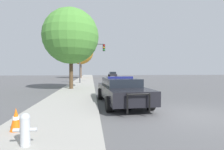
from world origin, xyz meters
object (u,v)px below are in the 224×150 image
at_px(police_car, 121,90).
at_px(traffic_light, 90,55).
at_px(car_background_distant, 113,74).
at_px(traffic_cone, 16,119).
at_px(fire_hydrant, 25,128).
at_px(tree_sidewalk_near, 71,36).
at_px(tree_sidewalk_far, 81,51).

relative_size(police_car, traffic_light, 1.05).
xyz_separation_m(car_background_distant, traffic_cone, (-7.42, -39.39, -0.28)).
bearing_deg(fire_hydrant, tree_sidewalk_near, 91.73).
xyz_separation_m(car_background_distant, tree_sidewalk_near, (-7.17, -28.55, 4.06)).
bearing_deg(tree_sidewalk_near, fire_hydrant, -88.27).
bearing_deg(car_background_distant, tree_sidewalk_near, -103.52).
bearing_deg(tree_sidewalk_near, car_background_distant, 75.90).
bearing_deg(tree_sidewalk_far, fire_hydrant, -88.52).
relative_size(police_car, car_background_distant, 1.32).
relative_size(traffic_light, traffic_cone, 8.28).
height_order(car_background_distant, traffic_cone, car_background_distant).
height_order(traffic_light, tree_sidewalk_far, tree_sidewalk_far).
bearing_deg(traffic_light, fire_hydrant, -93.75).
height_order(tree_sidewalk_far, traffic_cone, tree_sidewalk_far).
distance_m(traffic_light, car_background_distant, 22.41).
height_order(fire_hydrant, traffic_light, traffic_light).
xyz_separation_m(police_car, traffic_light, (-1.76, 13.82, 3.04)).
height_order(tree_sidewalk_far, tree_sidewalk_near, tree_sidewalk_far).
xyz_separation_m(traffic_light, tree_sidewalk_far, (-2.13, 15.58, 2.05)).
bearing_deg(traffic_cone, car_background_distant, 79.33).
distance_m(police_car, traffic_light, 14.26).
height_order(fire_hydrant, tree_sidewalk_near, tree_sidewalk_near).
bearing_deg(fire_hydrant, traffic_cone, 120.51).
relative_size(traffic_light, car_background_distant, 1.25).
distance_m(police_car, tree_sidewalk_far, 30.08).
relative_size(police_car, tree_sidewalk_near, 0.77).
distance_m(fire_hydrant, tree_sidewalk_near, 12.63).
xyz_separation_m(traffic_light, car_background_distant, (5.57, 21.49, -3.06)).
bearing_deg(car_background_distant, police_car, -95.58).
bearing_deg(tree_sidewalk_near, traffic_light, 77.23).
height_order(tree_sidewalk_near, traffic_cone, tree_sidewalk_near).
xyz_separation_m(police_car, tree_sidewalk_near, (-3.36, 6.76, 4.04)).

